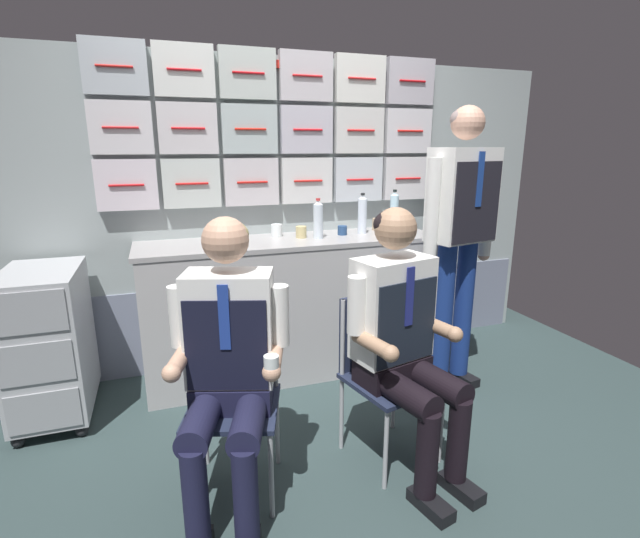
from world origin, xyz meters
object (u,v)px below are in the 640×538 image
at_px(crew_member_left, 228,355).
at_px(water_bottle_clear, 394,212).
at_px(folding_chair_left, 236,380).
at_px(crew_member_standing, 460,224).
at_px(service_trolley, 49,341).
at_px(folding_chair_right, 380,358).
at_px(coffee_cup_white, 376,224).
at_px(crew_member_right, 403,331).

height_order(crew_member_left, water_bottle_clear, crew_member_left).
bearing_deg(folding_chair_left, crew_member_standing, 16.85).
distance_m(service_trolley, folding_chair_right, 1.89).
height_order(folding_chair_left, coffee_cup_white, coffee_cup_white).
distance_m(service_trolley, crew_member_left, 1.38).
relative_size(service_trolley, crew_member_right, 0.69).
relative_size(folding_chair_left, crew_member_right, 0.64).
xyz_separation_m(crew_member_standing, water_bottle_clear, (-0.15, 0.59, 0.01)).
distance_m(folding_chair_left, crew_member_left, 0.25).
bearing_deg(crew_member_standing, service_trolley, 170.18).
bearing_deg(folding_chair_left, folding_chair_right, -0.60).
distance_m(service_trolley, coffee_cup_white, 2.26).
bearing_deg(service_trolley, crew_member_standing, -9.82).
bearing_deg(crew_member_right, coffee_cup_white, 69.95).
distance_m(folding_chair_left, crew_member_standing, 1.67).
bearing_deg(folding_chair_left, service_trolley, 136.97).
bearing_deg(coffee_cup_white, crew_member_standing, -69.72).
bearing_deg(folding_chair_right, crew_member_standing, 31.33).
relative_size(folding_chair_right, crew_member_right, 0.64).
height_order(crew_member_left, folding_chair_right, crew_member_left).
distance_m(folding_chair_right, crew_member_right, 0.26).
xyz_separation_m(crew_member_left, folding_chair_right, (0.79, 0.14, -0.20)).
bearing_deg(crew_member_left, coffee_cup_white, 44.70).
bearing_deg(crew_member_right, folding_chair_right, 103.27).
bearing_deg(folding_chair_left, crew_member_left, -107.62).
xyz_separation_m(crew_member_left, crew_member_standing, (1.54, 0.60, 0.39)).
xyz_separation_m(folding_chair_left, crew_member_standing, (1.50, 0.45, 0.59)).
height_order(crew_member_right, crew_member_standing, crew_member_standing).
height_order(folding_chair_left, folding_chair_right, same).
relative_size(crew_member_standing, water_bottle_clear, 5.92).
relative_size(service_trolley, coffee_cup_white, 10.10).
height_order(folding_chair_right, crew_member_standing, crew_member_standing).
relative_size(service_trolley, crew_member_standing, 0.50).
relative_size(water_bottle_clear, coffee_cup_white, 3.41).
height_order(crew_member_left, crew_member_standing, crew_member_standing).
bearing_deg(crew_member_standing, coffee_cup_white, 110.28).
bearing_deg(service_trolley, folding_chair_left, -43.03).
bearing_deg(service_trolley, water_bottle_clear, 4.28).
relative_size(folding_chair_left, folding_chair_right, 1.00).
bearing_deg(crew_member_standing, folding_chair_right, -148.67).
relative_size(crew_member_right, water_bottle_clear, 4.26).
xyz_separation_m(folding_chair_left, water_bottle_clear, (1.34, 1.04, 0.59)).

